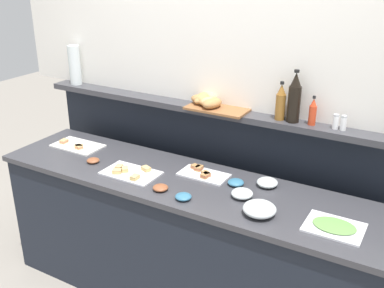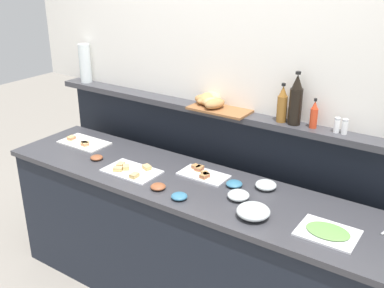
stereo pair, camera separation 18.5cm
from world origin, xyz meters
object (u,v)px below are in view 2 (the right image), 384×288
at_px(sandwich_platter_front, 203,174).
at_px(pepper_shaker, 345,127).
at_px(salt_shaker, 337,125).
at_px(cold_cuts_platter, 328,232).
at_px(glass_bowl_small, 253,212).
at_px(condiment_bowl_dark, 158,187).
at_px(hot_sauce_bottle, 314,115).
at_px(bread_basket, 213,102).
at_px(vinegar_bottle_amber, 282,105).
at_px(sandwich_platter_side, 84,142).
at_px(condiment_bowl_cream, 179,196).
at_px(water_carafe, 85,63).
at_px(wine_bottle_dark, 296,101).
at_px(condiment_bowl_teal, 97,158).
at_px(condiment_bowl_red, 234,184).
at_px(glass_bowl_medium, 266,185).
at_px(sandwich_platter_rear, 131,170).
at_px(glass_bowl_large, 238,196).

height_order(sandwich_platter_front, pepper_shaker, pepper_shaker).
xyz_separation_m(salt_shaker, pepper_shaker, (0.04, 0.00, 0.00)).
xyz_separation_m(cold_cuts_platter, glass_bowl_small, (-0.37, -0.07, 0.02)).
distance_m(sandwich_platter_front, pepper_shaker, 0.88).
xyz_separation_m(condiment_bowl_dark, hot_sauce_bottle, (0.69, 0.59, 0.41)).
relative_size(pepper_shaker, bread_basket, 0.21).
relative_size(hot_sauce_bottle, vinegar_bottle_amber, 0.75).
xyz_separation_m(condiment_bowl_dark, bread_basket, (0.01, 0.58, 0.37)).
bearing_deg(sandwich_platter_side, pepper_shaker, 10.95).
height_order(condiment_bowl_cream, water_carafe, water_carafe).
height_order(sandwich_platter_front, wine_bottle_dark, wine_bottle_dark).
bearing_deg(sandwich_platter_side, glass_bowl_small, -8.32).
relative_size(sandwich_platter_side, condiment_bowl_teal, 4.24).
bearing_deg(glass_bowl_small, bread_basket, 137.10).
bearing_deg(condiment_bowl_dark, condiment_bowl_red, 38.17).
relative_size(glass_bowl_medium, condiment_bowl_cream, 1.34).
bearing_deg(wine_bottle_dark, salt_shaker, 0.99).
xyz_separation_m(condiment_bowl_dark, pepper_shaker, (0.87, 0.59, 0.37)).
distance_m(glass_bowl_medium, hot_sauce_bottle, 0.49).
bearing_deg(sandwich_platter_side, glass_bowl_medium, 4.37).
bearing_deg(vinegar_bottle_amber, condiment_bowl_teal, -156.10).
height_order(wine_bottle_dark, bread_basket, wine_bottle_dark).
distance_m(condiment_bowl_red, wine_bottle_dark, 0.60).
bearing_deg(cold_cuts_platter, condiment_bowl_dark, -174.23).
distance_m(sandwich_platter_rear, vinegar_bottle_amber, 1.02).
bearing_deg(sandwich_platter_rear, condiment_bowl_red, 16.84).
distance_m(sandwich_platter_side, condiment_bowl_red, 1.24).
relative_size(sandwich_platter_rear, salt_shaker, 4.07).
bearing_deg(condiment_bowl_cream, vinegar_bottle_amber, 62.31).
height_order(hot_sauce_bottle, vinegar_bottle_amber, vinegar_bottle_amber).
relative_size(cold_cuts_platter, glass_bowl_large, 2.33).
distance_m(glass_bowl_small, pepper_shaker, 0.71).
bearing_deg(condiment_bowl_cream, sandwich_platter_side, 165.36).
relative_size(condiment_bowl_teal, hot_sauce_bottle, 0.48).
height_order(glass_bowl_medium, condiment_bowl_teal, glass_bowl_medium).
height_order(glass_bowl_medium, condiment_bowl_red, glass_bowl_medium).
bearing_deg(salt_shaker, sandwich_platter_side, -168.77).
bearing_deg(pepper_shaker, condiment_bowl_cream, -138.56).
relative_size(condiment_bowl_teal, condiment_bowl_cream, 0.91).
height_order(condiment_bowl_cream, pepper_shaker, pepper_shaker).
height_order(sandwich_platter_side, cold_cuts_platter, sandwich_platter_side).
bearing_deg(pepper_shaker, glass_bowl_large, -134.20).
distance_m(sandwich_platter_side, salt_shaker, 1.78).
xyz_separation_m(condiment_bowl_red, wine_bottle_dark, (0.22, 0.31, 0.47)).
bearing_deg(glass_bowl_medium, glass_bowl_small, -75.80).
bearing_deg(bread_basket, condiment_bowl_red, -41.67).
distance_m(sandwich_platter_rear, pepper_shaker, 1.31).
bearing_deg(condiment_bowl_teal, condiment_bowl_dark, -9.42).
bearing_deg(sandwich_platter_side, sandwich_platter_front, 2.73).
height_order(glass_bowl_small, wine_bottle_dark, wine_bottle_dark).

